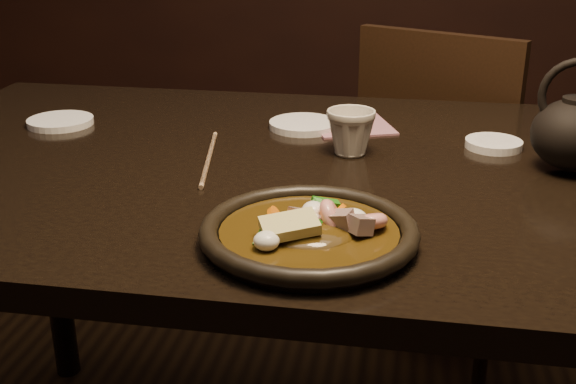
% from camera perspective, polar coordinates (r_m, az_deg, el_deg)
% --- Properties ---
extents(table, '(1.60, 0.90, 0.75)m').
position_cam_1_polar(table, '(1.20, 3.25, -1.28)').
color(table, black).
rests_on(table, floor).
extents(chair, '(0.55, 0.55, 0.88)m').
position_cam_1_polar(chair, '(1.89, 12.52, 0.61)').
color(chair, black).
rests_on(chair, floor).
extents(plate, '(0.27, 0.27, 0.03)m').
position_cam_1_polar(plate, '(0.89, 1.67, -3.27)').
color(plate, black).
rests_on(plate, table).
extents(stirfry, '(0.17, 0.16, 0.06)m').
position_cam_1_polar(stirfry, '(0.89, 2.16, -2.89)').
color(stirfry, '#332209').
rests_on(stirfry, plate).
extents(soy_dish, '(0.10, 0.10, 0.01)m').
position_cam_1_polar(soy_dish, '(1.30, 15.94, 3.67)').
color(soy_dish, white).
rests_on(soy_dish, table).
extents(saucer_left, '(0.12, 0.12, 0.01)m').
position_cam_1_polar(saucer_left, '(1.45, -17.54, 5.33)').
color(saucer_left, white).
rests_on(saucer_left, table).
extents(saucer_right, '(0.13, 0.13, 0.01)m').
position_cam_1_polar(saucer_right, '(1.36, 1.21, 5.34)').
color(saucer_right, white).
rests_on(saucer_right, table).
extents(tea_cup, '(0.09, 0.09, 0.08)m').
position_cam_1_polar(tea_cup, '(1.21, 4.97, 4.84)').
color(tea_cup, beige).
rests_on(tea_cup, table).
extents(chopsticks, '(0.06, 0.27, 0.01)m').
position_cam_1_polar(chopsticks, '(1.19, -6.27, 2.69)').
color(chopsticks, tan).
rests_on(chopsticks, table).
extents(napkin, '(0.18, 0.18, 0.00)m').
position_cam_1_polar(napkin, '(1.38, 5.04, 5.26)').
color(napkin, '#9C606D').
rests_on(napkin, table).
extents(teapot, '(0.16, 0.13, 0.18)m').
position_cam_1_polar(teapot, '(1.21, 21.70, 4.54)').
color(teapot, black).
rests_on(teapot, table).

